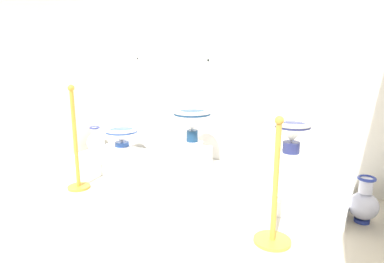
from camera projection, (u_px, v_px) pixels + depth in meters
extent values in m
cube|color=beige|center=(87.00, 249.00, 2.40)|extent=(5.73, 5.53, 0.02)
cube|color=white|center=(214.00, 45.00, 3.76)|extent=(3.93, 0.06, 2.88)
cube|color=white|center=(194.00, 174.00, 3.68)|extent=(3.13, 0.81, 0.12)
cube|color=white|center=(122.00, 152.00, 4.20)|extent=(0.34, 0.37, 0.06)
cylinder|color=white|center=(122.00, 148.00, 4.19)|extent=(0.28, 0.28, 0.05)
cylinder|color=#234693|center=(122.00, 144.00, 4.17)|extent=(0.17, 0.17, 0.06)
cone|color=white|center=(122.00, 135.00, 4.15)|extent=(0.40, 0.40, 0.16)
cylinder|color=#234693|center=(121.00, 131.00, 4.14)|extent=(0.39, 0.39, 0.03)
torus|color=white|center=(121.00, 129.00, 4.13)|extent=(0.41, 0.41, 0.04)
cylinder|color=#234693|center=(121.00, 130.00, 4.13)|extent=(0.28, 0.28, 0.01)
cube|color=white|center=(192.00, 158.00, 3.65)|extent=(0.32, 0.32, 0.23)
cylinder|color=white|center=(192.00, 144.00, 3.62)|extent=(0.24, 0.24, 0.07)
cylinder|color=navy|center=(192.00, 136.00, 3.60)|extent=(0.12, 0.12, 0.12)
cone|color=white|center=(192.00, 121.00, 3.56)|extent=(0.40, 0.40, 0.20)
cylinder|color=navy|center=(192.00, 113.00, 3.54)|extent=(0.39, 0.39, 0.03)
torus|color=white|center=(192.00, 111.00, 3.54)|extent=(0.41, 0.41, 0.04)
cylinder|color=navy|center=(192.00, 112.00, 3.54)|extent=(0.28, 0.28, 0.01)
cube|color=white|center=(289.00, 172.00, 3.14)|extent=(0.30, 0.30, 0.27)
cylinder|color=white|center=(291.00, 155.00, 3.11)|extent=(0.28, 0.28, 0.05)
cylinder|color=navy|center=(291.00, 147.00, 3.09)|extent=(0.15, 0.15, 0.10)
cone|color=white|center=(292.00, 133.00, 3.06)|extent=(0.33, 0.33, 0.17)
cylinder|color=navy|center=(293.00, 126.00, 3.05)|extent=(0.32, 0.32, 0.03)
torus|color=white|center=(293.00, 123.00, 3.04)|extent=(0.34, 0.34, 0.04)
cylinder|color=navy|center=(293.00, 124.00, 3.04)|extent=(0.23, 0.23, 0.01)
cube|color=white|center=(140.00, 62.00, 4.26)|extent=(0.13, 0.01, 0.13)
cube|color=slate|center=(137.00, 58.00, 4.27)|extent=(0.02, 0.01, 0.02)
cube|color=white|center=(211.00, 64.00, 3.78)|extent=(0.11, 0.01, 0.12)
cube|color=#5B9E4C|center=(208.00, 60.00, 3.79)|extent=(0.02, 0.01, 0.02)
cylinder|color=#383F8A|center=(96.00, 152.00, 4.67)|extent=(0.13, 0.13, 0.03)
ellipsoid|color=white|center=(96.00, 143.00, 4.64)|extent=(0.24, 0.24, 0.24)
cylinder|color=white|center=(95.00, 131.00, 4.61)|extent=(0.10, 0.10, 0.09)
torus|color=#383F8A|center=(95.00, 127.00, 4.60)|extent=(0.14, 0.14, 0.02)
cylinder|color=navy|center=(362.00, 220.00, 2.76)|extent=(0.12, 0.12, 0.03)
ellipsoid|color=silver|center=(364.00, 206.00, 2.73)|extent=(0.23, 0.23, 0.22)
cylinder|color=silver|center=(366.00, 186.00, 2.69)|extent=(0.10, 0.10, 0.12)
torus|color=navy|center=(367.00, 178.00, 2.67)|extent=(0.14, 0.14, 0.02)
cylinder|color=gold|center=(79.00, 187.00, 3.45)|extent=(0.22, 0.22, 0.02)
cylinder|color=gold|center=(75.00, 140.00, 3.34)|extent=(0.04, 0.04, 0.97)
sphere|color=gold|center=(71.00, 88.00, 3.23)|extent=(0.06, 0.06, 0.06)
cylinder|color=gold|center=(272.00, 241.00, 2.46)|extent=(0.27, 0.27, 0.02)
cylinder|color=gold|center=(276.00, 184.00, 2.36)|extent=(0.04, 0.04, 0.85)
sphere|color=gold|center=(279.00, 120.00, 2.26)|extent=(0.06, 0.06, 0.06)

